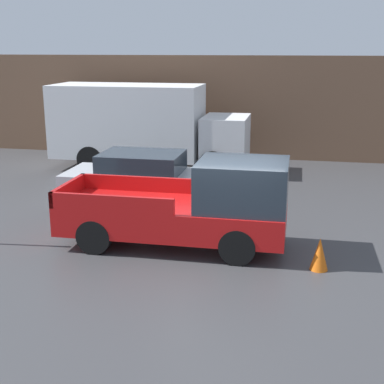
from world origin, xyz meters
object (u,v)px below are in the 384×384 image
(delivery_truck, at_px, (142,124))
(traffic_cone, at_px, (319,254))
(car, at_px, (139,178))
(pickup_truck, at_px, (193,207))

(delivery_truck, distance_m, traffic_cone, 10.73)
(car, distance_m, delivery_truck, 4.84)
(pickup_truck, xyz_separation_m, car, (-2.26, 3.17, -0.18))
(delivery_truck, bearing_deg, car, -74.60)
(car, bearing_deg, traffic_cone, -37.81)
(pickup_truck, height_order, traffic_cone, pickup_truck)
(car, height_order, traffic_cone, car)
(pickup_truck, bearing_deg, car, 125.50)
(pickup_truck, height_order, car, pickup_truck)
(delivery_truck, relative_size, traffic_cone, 10.45)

